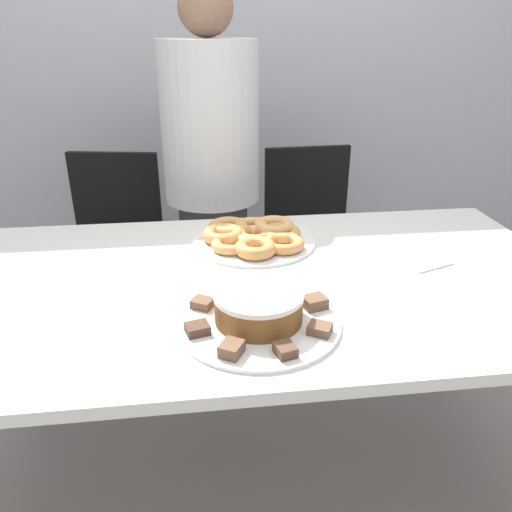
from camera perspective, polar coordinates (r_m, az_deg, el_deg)
name	(u,v)px	position (r m, az deg, el deg)	size (l,w,h in m)	color
ground_plane	(260,484)	(1.82, 0.49, -24.58)	(12.00, 12.00, 0.00)	gray
wall_back	(221,44)	(2.74, -4.03, 23.03)	(8.00, 0.05, 2.60)	#B2B7BC
table	(261,305)	(1.37, 0.59, -5.63)	(1.71, 0.92, 0.77)	silver
person_standing	(212,186)	(2.02, -5.01, 8.03)	(0.37, 0.37, 1.54)	#383842
office_chair_left	(113,264)	(2.31, -16.02, -0.90)	(0.51, 0.51, 0.89)	black
office_chair_right	(312,254)	(2.33, 6.47, 0.26)	(0.46, 0.46, 0.89)	black
plate_cake	(259,321)	(1.13, 0.29, -7.48)	(0.37, 0.37, 0.01)	white
plate_donuts	(254,241)	(1.55, -0.21, 1.76)	(0.38, 0.38, 0.01)	white
frosted_cake	(259,306)	(1.11, 0.29, -5.68)	(0.20, 0.20, 0.07)	brown
lamington_0	(286,350)	(1.02, 3.43, -10.65)	(0.05, 0.05, 0.02)	brown
lamington_1	(320,329)	(1.09, 7.30, -8.26)	(0.06, 0.06, 0.02)	brown
lamington_2	(315,302)	(1.18, 6.71, -5.26)	(0.06, 0.06, 0.03)	brown
lamington_3	(280,288)	(1.24, 2.79, -3.62)	(0.06, 0.07, 0.02)	#513828
lamington_4	(237,287)	(1.24, -2.24, -3.59)	(0.05, 0.06, 0.02)	brown
lamington_5	(202,303)	(1.18, -6.14, -5.38)	(0.06, 0.06, 0.02)	brown
lamington_6	(197,329)	(1.09, -6.71, -8.26)	(0.06, 0.05, 0.02)	#513828
lamington_7	(232,349)	(1.01, -2.81, -10.56)	(0.06, 0.06, 0.03)	brown
donut_0	(254,235)	(1.54, -0.21, 2.46)	(0.11, 0.11, 0.03)	#C68447
donut_1	(280,233)	(1.55, 2.79, 2.66)	(0.13, 0.13, 0.03)	#D18E4C
donut_2	(274,226)	(1.60, 2.08, 3.44)	(0.13, 0.13, 0.04)	#E5AD66
donut_3	(251,226)	(1.61, -0.58, 3.47)	(0.11, 0.11, 0.03)	#E5AD66
donut_4	(228,227)	(1.60, -3.20, 3.33)	(0.13, 0.13, 0.04)	tan
donut_5	(223,234)	(1.53, -3.75, 2.48)	(0.13, 0.13, 0.04)	#D18E4C
donut_6	(231,244)	(1.47, -2.85, 1.33)	(0.12, 0.12, 0.03)	tan
donut_7	(256,248)	(1.43, 0.01, 0.90)	(0.12, 0.12, 0.04)	#D18E4C
donut_8	(283,244)	(1.48, 3.12, 1.43)	(0.13, 0.13, 0.03)	#D18E4C
napkin	(424,261)	(1.49, 18.63, -0.55)	(0.16, 0.14, 0.01)	white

